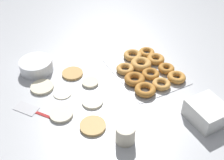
% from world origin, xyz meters
% --- Properties ---
extents(ground_plane, '(3.00, 3.00, 0.00)m').
position_xyz_m(ground_plane, '(0.00, 0.00, 0.00)').
color(ground_plane, '#B2B5BA').
extents(pancake_0, '(0.08, 0.08, 0.01)m').
position_xyz_m(pancake_0, '(0.09, -0.00, 0.01)').
color(pancake_0, beige).
rests_on(pancake_0, ground_plane).
extents(pancake_1, '(0.10, 0.10, 0.01)m').
position_xyz_m(pancake_1, '(-0.05, 0.20, 0.01)').
color(pancake_1, beige).
rests_on(pancake_1, ground_plane).
extents(pancake_2, '(0.11, 0.11, 0.01)m').
position_xyz_m(pancake_2, '(-0.18, 0.11, 0.01)').
color(pancake_2, tan).
rests_on(pancake_2, ground_plane).
extents(pancake_3, '(0.11, 0.11, 0.01)m').
position_xyz_m(pancake_3, '(0.20, 0.05, 0.01)').
color(pancake_3, tan).
rests_on(pancake_3, ground_plane).
extents(pancake_4, '(0.09, 0.09, 0.01)m').
position_xyz_m(pancake_4, '(0.08, 0.15, 0.00)').
color(pancake_4, silver).
rests_on(pancake_4, ground_plane).
extents(pancake_5, '(0.10, 0.10, 0.01)m').
position_xyz_m(pancake_5, '(-0.04, 0.05, 0.01)').
color(pancake_5, silver).
rests_on(pancake_5, ground_plane).
extents(pancake_6, '(0.11, 0.11, 0.01)m').
position_xyz_m(pancake_6, '(0.17, 0.23, 0.01)').
color(pancake_6, beige).
rests_on(pancake_6, ground_plane).
extents(donut_tray, '(0.39, 0.31, 0.04)m').
position_xyz_m(donut_tray, '(0.03, -0.30, 0.02)').
color(donut_tray, '#ADAFB5').
rests_on(donut_tray, ground_plane).
extents(batter_bowl, '(0.17, 0.17, 0.06)m').
position_xyz_m(batter_bowl, '(0.32, 0.21, 0.03)').
color(batter_bowl, white).
rests_on(batter_bowl, ground_plane).
extents(container_stack, '(0.16, 0.14, 0.08)m').
position_xyz_m(container_stack, '(-0.37, -0.35, 0.04)').
color(container_stack, white).
rests_on(container_stack, ground_plane).
extents(paper_cup, '(0.08, 0.08, 0.08)m').
position_xyz_m(paper_cup, '(-0.30, 0.02, 0.04)').
color(paper_cup, beige).
rests_on(paper_cup, ground_plane).
extents(spatula, '(0.22, 0.18, 0.01)m').
position_xyz_m(spatula, '(0.04, 0.32, 0.00)').
color(spatula, maroon).
rests_on(spatula, ground_plane).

